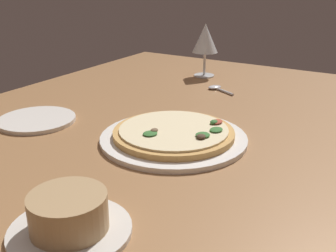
% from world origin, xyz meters
% --- Properties ---
extents(dining_table, '(1.50, 1.10, 0.04)m').
position_xyz_m(dining_table, '(0.00, 0.00, 0.02)').
color(dining_table, '#996B42').
rests_on(dining_table, ground).
extents(pizza_main, '(0.29, 0.29, 0.03)m').
position_xyz_m(pizza_main, '(-0.01, 0.02, 0.05)').
color(pizza_main, white).
rests_on(pizza_main, dining_table).
extents(ramekin_on_saucer, '(0.16, 0.16, 0.06)m').
position_xyz_m(ramekin_on_saucer, '(0.33, 0.06, 0.06)').
color(ramekin_on_saucer, silver).
rests_on(ramekin_on_saucer, dining_table).
extents(wine_glass_far, '(0.08, 0.08, 0.16)m').
position_xyz_m(wine_glass_far, '(-0.51, -0.16, 0.15)').
color(wine_glass_far, silver).
rests_on(wine_glass_far, dining_table).
extents(side_plate, '(0.17, 0.17, 0.01)m').
position_xyz_m(side_plate, '(0.06, -0.29, 0.04)').
color(side_plate, silver).
rests_on(side_plate, dining_table).
extents(spoon, '(0.07, 0.09, 0.01)m').
position_xyz_m(spoon, '(-0.39, -0.06, 0.04)').
color(spoon, silver).
rests_on(spoon, dining_table).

